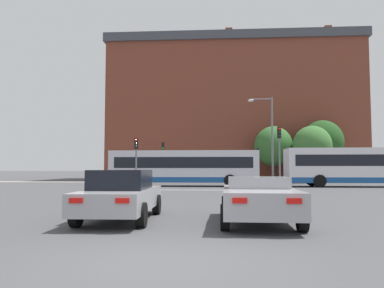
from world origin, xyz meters
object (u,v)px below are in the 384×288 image
at_px(car_saloon_left, 121,195).
at_px(car_roadster_right, 258,199).
at_px(traffic_light_far_left, 163,155).
at_px(traffic_light_near_right, 279,148).
at_px(pedestrian_walking_east, 289,174).
at_px(pedestrian_waiting, 212,173).
at_px(traffic_light_near_left, 136,154).
at_px(street_lamp_junction, 268,132).
at_px(bus_crossing_lead, 184,167).
at_px(bus_crossing_trailing, 363,166).
at_px(traffic_light_far_right, 258,159).

xyz_separation_m(car_saloon_left, car_roadster_right, (3.91, -0.37, -0.07)).
height_order(car_saloon_left, traffic_light_far_left, traffic_light_far_left).
distance_m(traffic_light_near_right, pedestrian_walking_east, 14.89).
bearing_deg(pedestrian_waiting, traffic_light_near_left, -175.22).
bearing_deg(street_lamp_junction, car_roadster_right, -98.58).
bearing_deg(car_roadster_right, pedestrian_walking_east, 79.24).
bearing_deg(bus_crossing_lead, bus_crossing_trailing, 88.90).
height_order(traffic_light_near_right, pedestrian_waiting, traffic_light_near_right).
xyz_separation_m(traffic_light_near_left, traffic_light_near_right, (10.41, -0.22, 0.44)).
xyz_separation_m(traffic_light_far_left, pedestrian_waiting, (5.31, 0.25, -1.96)).
height_order(traffic_light_far_left, pedestrian_waiting, traffic_light_far_left).
bearing_deg(pedestrian_waiting, traffic_light_near_right, -132.88).
distance_m(traffic_light_far_left, traffic_light_near_left, 13.08).
bearing_deg(traffic_light_far_right, bus_crossing_trailing, -48.03).
xyz_separation_m(bus_crossing_lead, bus_crossing_trailing, (14.69, -0.28, 0.09)).
distance_m(car_saloon_left, pedestrian_walking_east, 32.34).
xyz_separation_m(traffic_light_near_left, street_lamp_junction, (10.17, 3.81, 1.96)).
height_order(bus_crossing_trailing, traffic_light_near_left, traffic_light_near_left).
distance_m(bus_crossing_trailing, traffic_light_near_right, 8.72).
distance_m(traffic_light_far_right, traffic_light_near_right, 12.78).
bearing_deg(pedestrian_walking_east, car_saloon_left, 72.24).
relative_size(bus_crossing_trailing, pedestrian_walking_east, 7.75).
distance_m(pedestrian_waiting, pedestrian_walking_east, 8.38).
xyz_separation_m(car_saloon_left, traffic_light_near_right, (7.26, 16.20, 2.24)).
relative_size(traffic_light_near_right, street_lamp_junction, 0.60).
bearing_deg(traffic_light_near_right, traffic_light_far_right, 90.56).
xyz_separation_m(traffic_light_far_right, street_lamp_junction, (-0.11, -8.74, 2.02)).
bearing_deg(bus_crossing_trailing, traffic_light_near_right, -59.74).
xyz_separation_m(bus_crossing_trailing, traffic_light_near_right, (-7.45, -4.35, 1.29)).
bearing_deg(car_saloon_left, car_roadster_right, -6.82).
distance_m(car_roadster_right, traffic_light_near_left, 18.31).
xyz_separation_m(traffic_light_near_right, pedestrian_walking_east, (3.35, 14.36, -2.05)).
bearing_deg(pedestrian_walking_east, traffic_light_far_right, 25.90).
distance_m(traffic_light_near_right, street_lamp_junction, 4.31).
bearing_deg(pedestrian_walking_east, traffic_light_near_left, 47.16).
relative_size(car_saloon_left, traffic_light_far_left, 1.05).
height_order(bus_crossing_trailing, street_lamp_junction, street_lamp_junction).
bearing_deg(pedestrian_waiting, pedestrian_walking_east, -57.56).
xyz_separation_m(traffic_light_far_right, traffic_light_near_left, (-10.28, -12.55, 0.06)).
bearing_deg(pedestrian_waiting, car_roadster_right, -149.98).
height_order(traffic_light_near_left, street_lamp_junction, street_lamp_junction).
distance_m(car_saloon_left, pedestrian_waiting, 29.83).
bearing_deg(traffic_light_far_right, traffic_light_near_right, -89.44).
relative_size(traffic_light_near_left, street_lamp_junction, 0.51).
height_order(bus_crossing_lead, traffic_light_far_right, traffic_light_far_right).
height_order(bus_crossing_trailing, traffic_light_far_right, traffic_light_far_right).
xyz_separation_m(car_roadster_right, traffic_light_far_right, (3.22, 29.34, 1.81)).
height_order(car_saloon_left, traffic_light_far_right, traffic_light_far_right).
xyz_separation_m(bus_crossing_lead, traffic_light_near_right, (7.24, -4.63, 1.38)).
relative_size(car_saloon_left, traffic_light_near_right, 1.03).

